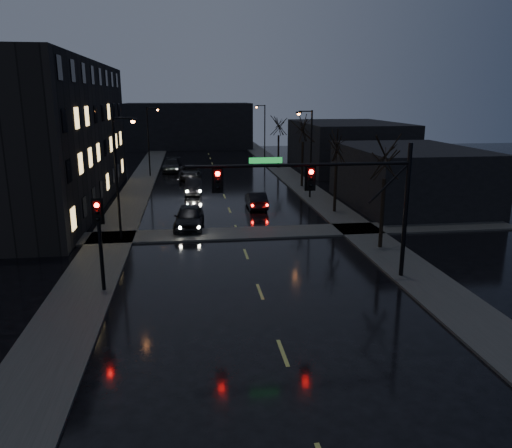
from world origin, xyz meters
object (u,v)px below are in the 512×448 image
object	(u,v)px
oncoming_car_c	(190,172)
oncoming_car_d	(172,165)
lead_car	(256,200)
oncoming_car_a	(189,217)
oncoming_car_b	(193,187)

from	to	relation	value
oncoming_car_c	oncoming_car_d	bearing A→B (deg)	111.15
oncoming_car_c	lead_car	distance (m)	17.52
oncoming_car_a	lead_car	bearing A→B (deg)	51.70
oncoming_car_a	oncoming_car_c	bearing A→B (deg)	94.12
oncoming_car_b	lead_car	xyz separation A→B (m)	(5.20, -7.17, 0.00)
oncoming_car_b	lead_car	bearing A→B (deg)	-49.99
oncoming_car_a	oncoming_car_d	size ratio (longest dim) A/B	0.90
oncoming_car_d	lead_car	bearing A→B (deg)	-68.23
oncoming_car_c	lead_car	xyz separation A→B (m)	(5.44, -16.65, -0.06)
oncoming_car_b	oncoming_car_c	bearing A→B (deg)	95.52
oncoming_car_a	oncoming_car_c	size ratio (longest dim) A/B	0.90
oncoming_car_a	oncoming_car_d	xyz separation A→B (m)	(-2.05, 28.54, -0.05)
oncoming_car_d	oncoming_car_c	bearing A→B (deg)	-66.03
oncoming_car_b	oncoming_car_c	xyz separation A→B (m)	(-0.24, 9.48, 0.06)
oncoming_car_a	lead_car	size ratio (longest dim) A/B	1.16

